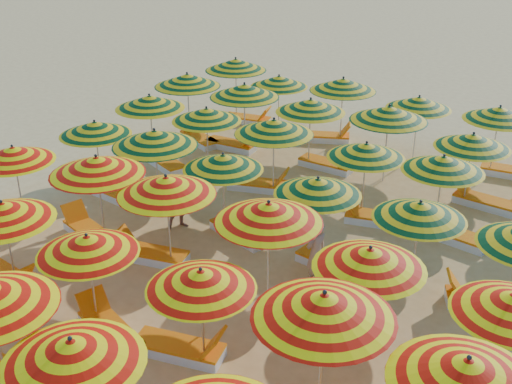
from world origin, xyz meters
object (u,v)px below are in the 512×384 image
at_px(umbrella_39, 389,113).
at_px(beachgoer_b, 180,202).
at_px(umbrella_16, 324,306).
at_px(umbrella_27, 318,187).
at_px(umbrella_13, 3,212).
at_px(umbrella_34, 443,164).
at_px(lounger_4, 0,371).
at_px(umbrella_32, 274,127).
at_px(lounger_17, 334,263).
at_px(lounger_30, 326,137).
at_px(umbrella_37, 244,91).
at_px(umbrella_36, 187,80).
at_px(umbrella_33, 366,150).
at_px(lounger_29, 248,119).
at_px(umbrella_22, 370,258).
at_px(umbrella_45, 419,103).
at_px(umbrella_15, 201,280).
at_px(umbrella_40, 473,141).
at_px(lounger_10, 110,330).
at_px(umbrella_18, 13,154).
at_px(umbrella_46, 499,114).
at_px(lounger_11, 181,348).
at_px(umbrella_30, 150,102).
at_px(lounger_26, 328,164).
at_px(umbrella_14, 87,245).
at_px(lounger_24, 199,138).
at_px(umbrella_9, 72,352).
at_px(umbrella_44, 343,85).
at_px(lounger_22, 452,235).
at_px(umbrella_25, 155,138).
at_px(umbrella_38, 311,106).
at_px(umbrella_28, 420,211).
at_px(lounger_13, 89,232).
at_px(umbrella_42, 236,65).
at_px(umbrella_24, 95,128).
at_px(lounger_19, 164,162).
at_px(beachgoer_a, 316,253).
at_px(umbrella_19, 97,166).
at_px(umbrella_21, 269,213).
at_px(lounger_31, 512,172).
at_px(umbrella_31, 207,115).
at_px(lounger_15, 112,192).
at_px(lounger_18, 486,299).
at_px(umbrella_20, 166,186).
at_px(umbrella_17, 467,372).
at_px(lounger_20, 259,185).
at_px(umbrella_26, 223,162).

distance_m(umbrella_39, beachgoer_b, 6.58).
xyz_separation_m(umbrella_16, umbrella_27, (-2.29, 4.36, -0.26)).
relative_size(umbrella_13, umbrella_34, 1.02).
relative_size(umbrella_34, lounger_4, 1.23).
relative_size(umbrella_32, lounger_17, 1.57).
xyz_separation_m(umbrella_13, lounger_30, (1.62, 11.78, -1.80)).
bearing_deg(umbrella_37, umbrella_36, 178.80).
height_order(umbrella_33, lounger_29, umbrella_33).
bearing_deg(umbrella_36, umbrella_22, -37.18).
distance_m(umbrella_34, umbrella_45, 4.85).
bearing_deg(umbrella_15, beachgoer_b, 132.37).
height_order(umbrella_40, lounger_10, umbrella_40).
height_order(umbrella_16, lounger_17, umbrella_16).
relative_size(umbrella_18, umbrella_32, 0.88).
xyz_separation_m(umbrella_27, umbrella_34, (2.01, 2.74, 0.02)).
xyz_separation_m(umbrella_46, lounger_11, (-2.85, -11.59, -1.80)).
bearing_deg(umbrella_30, umbrella_27, -20.05).
distance_m(umbrella_22, beachgoer_b, 6.28).
bearing_deg(lounger_26, lounger_30, 119.40).
height_order(umbrella_14, lounger_24, umbrella_14).
distance_m(umbrella_9, umbrella_13, 5.06).
relative_size(umbrella_44, lounger_22, 1.44).
xyz_separation_m(umbrella_25, umbrella_38, (2.01, 4.84, -0.10)).
distance_m(umbrella_28, lounger_10, 6.70).
xyz_separation_m(umbrella_27, umbrella_46, (2.31, 7.17, 0.09)).
bearing_deg(umbrella_30, umbrella_34, 1.09).
bearing_deg(umbrella_22, lounger_4, -140.53).
bearing_deg(umbrella_40, lounger_13, -137.95).
bearing_deg(umbrella_42, umbrella_24, -89.18).
bearing_deg(umbrella_27, lounger_24, 145.40).
bearing_deg(lounger_22, lounger_19, 9.62).
distance_m(umbrella_14, umbrella_37, 9.71).
bearing_deg(beachgoer_a, umbrella_19, -56.12).
xyz_separation_m(umbrella_21, beachgoer_a, (0.56, 1.09, -1.31)).
distance_m(umbrella_34, lounger_30, 7.04).
bearing_deg(lounger_31, beachgoer_b, -136.16).
bearing_deg(lounger_22, umbrella_34, -12.01).
relative_size(umbrella_31, lounger_10, 1.19).
relative_size(lounger_15, beachgoer_a, 1.18).
height_order(umbrella_40, lounger_31, umbrella_40).
xyz_separation_m(umbrella_32, lounger_24, (-4.25, 2.23, -1.88)).
xyz_separation_m(lounger_15, lounger_18, (10.29, 0.21, 0.00)).
bearing_deg(umbrella_20, umbrella_18, -176.47).
bearing_deg(umbrella_37, umbrella_30, -131.20).
xyz_separation_m(umbrella_17, umbrella_30, (-11.55, 7.12, -0.02)).
relative_size(umbrella_33, lounger_20, 1.26).
bearing_deg(lounger_15, umbrella_26, 8.14).
relative_size(umbrella_16, umbrella_18, 0.98).
xyz_separation_m(umbrella_38, lounger_4, (-0.22, -11.45, -1.83)).
height_order(lounger_19, lounger_22, same).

